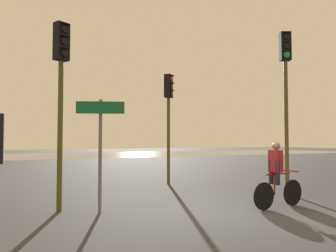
{
  "coord_description": "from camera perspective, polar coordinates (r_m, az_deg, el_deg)",
  "views": [
    {
      "loc": [
        -4.84,
        -6.0,
        1.65
      ],
      "look_at": [
        0.5,
        5.0,
        2.2
      ],
      "focal_mm": 35.0,
      "sensor_mm": 36.0,
      "label": 1
    }
  ],
  "objects": [
    {
      "name": "ground_plane",
      "position": [
        7.88,
        13.13,
        -14.59
      ],
      "size": [
        120.0,
        120.0,
        0.0
      ],
      "primitive_type": "plane",
      "color": "#333338"
    },
    {
      "name": "water_strip",
      "position": [
        38.56,
        -18.72,
        -4.9
      ],
      "size": [
        80.0,
        16.0,
        0.01
      ],
      "primitive_type": "cube",
      "color": "slate",
      "rests_on": "ground"
    },
    {
      "name": "traffic_light_near_left",
      "position": [
        8.22,
        -18.14,
        7.68
      ],
      "size": [
        0.39,
        0.41,
        4.45
      ],
      "rotation": [
        0.0,
        0.0,
        3.59
      ],
      "color": "#4C4719",
      "rests_on": "ground"
    },
    {
      "name": "traffic_light_center",
      "position": [
        12.61,
        0.11,
        3.27
      ],
      "size": [
        0.41,
        0.42,
        4.21
      ],
      "rotation": [
        0.0,
        0.0,
        3.81
      ],
      "color": "#4C4719",
      "rests_on": "ground"
    },
    {
      "name": "traffic_light_near_right",
      "position": [
        10.97,
        19.82,
        7.2
      ],
      "size": [
        0.39,
        0.41,
        5.07
      ],
      "rotation": [
        0.0,
        0.0,
        2.7
      ],
      "color": "#4C4719",
      "rests_on": "ground"
    },
    {
      "name": "direction_sign_post",
      "position": [
        7.67,
        -11.72,
        -2.17
      ],
      "size": [
        1.04,
        0.42,
        2.6
      ],
      "rotation": [
        0.0,
        0.0,
        2.78
      ],
      "color": "slate",
      "rests_on": "ground"
    },
    {
      "name": "cyclist",
      "position": [
        8.55,
        18.41,
        -8.01
      ],
      "size": [
        1.71,
        0.46,
        1.62
      ],
      "rotation": [
        0.0,
        0.0,
        -1.47
      ],
      "color": "black",
      "rests_on": "ground"
    }
  ]
}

